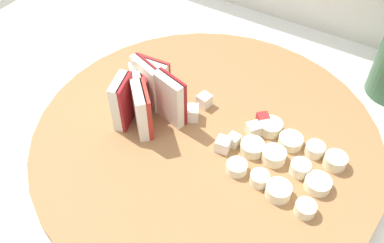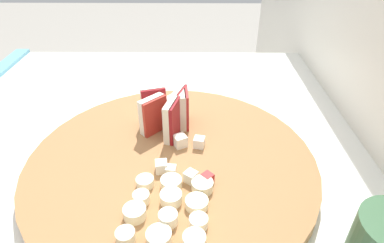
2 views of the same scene
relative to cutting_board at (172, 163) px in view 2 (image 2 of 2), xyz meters
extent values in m
cylinder|color=olive|center=(0.00, 0.00, 0.00)|extent=(0.44, 0.44, 0.02)
cube|color=maroon|center=(-0.10, -0.03, 0.04)|extent=(0.02, 0.04, 0.07)
cube|color=#EFE5CC|center=(-0.10, -0.04, 0.04)|extent=(0.02, 0.04, 0.07)
cube|color=maroon|center=(-0.10, 0.01, 0.04)|extent=(0.04, 0.03, 0.05)
cube|color=white|center=(-0.11, 0.00, 0.04)|extent=(0.04, 0.04, 0.05)
cube|color=#B22D23|center=(-0.07, -0.03, 0.04)|extent=(0.04, 0.04, 0.06)
cube|color=white|center=(-0.07, -0.04, 0.04)|extent=(0.04, 0.04, 0.06)
cube|color=maroon|center=(-0.10, 0.01, 0.04)|extent=(0.05, 0.02, 0.07)
cube|color=beige|center=(-0.10, 0.01, 0.04)|extent=(0.05, 0.03, 0.07)
cube|color=maroon|center=(-0.05, 0.00, 0.04)|extent=(0.05, 0.02, 0.07)
cube|color=beige|center=(-0.05, 0.00, 0.04)|extent=(0.05, 0.02, 0.07)
cube|color=#A32323|center=(-0.09, 0.02, 0.04)|extent=(0.05, 0.01, 0.07)
cube|color=beige|center=(-0.09, 0.01, 0.04)|extent=(0.05, 0.02, 0.07)
cube|color=#EFE5CC|center=(0.05, 0.03, 0.02)|extent=(0.02, 0.02, 0.02)
cube|color=white|center=(-0.03, 0.04, 0.02)|extent=(0.02, 0.02, 0.02)
cube|color=#A32323|center=(0.05, 0.05, 0.02)|extent=(0.02, 0.02, 0.01)
cube|color=white|center=(-0.03, 0.01, 0.02)|extent=(0.03, 0.03, 0.02)
cube|color=white|center=(0.03, -0.01, 0.02)|extent=(0.02, 0.02, 0.02)
cube|color=beige|center=(0.04, 0.00, 0.02)|extent=(0.02, 0.02, 0.01)
cylinder|color=#F4EAC6|center=(0.06, -0.03, 0.02)|extent=(0.02, 0.02, 0.01)
cylinder|color=#F4EAC6|center=(0.09, -0.03, 0.02)|extent=(0.02, 0.02, 0.01)
cylinder|color=beige|center=(0.11, -0.04, 0.02)|extent=(0.03, 0.03, 0.01)
cylinder|color=beige|center=(0.15, -0.04, 0.02)|extent=(0.02, 0.02, 0.01)
cylinder|color=beige|center=(0.06, 0.00, 0.02)|extent=(0.03, 0.03, 0.01)
cylinder|color=#F4EAC6|center=(0.09, 0.01, 0.02)|extent=(0.03, 0.03, 0.01)
cylinder|color=white|center=(0.12, 0.00, 0.02)|extent=(0.02, 0.02, 0.02)
cylinder|color=#F4EAC6|center=(0.15, 0.00, 0.02)|extent=(0.03, 0.03, 0.01)
cylinder|color=beige|center=(0.07, 0.05, 0.02)|extent=(0.03, 0.03, 0.01)
cylinder|color=beige|center=(0.10, 0.04, 0.02)|extent=(0.03, 0.03, 0.01)
cylinder|color=white|center=(0.13, 0.04, 0.02)|extent=(0.02, 0.02, 0.01)
cylinder|color=beige|center=(0.15, 0.04, 0.02)|extent=(0.03, 0.03, 0.02)
camera|label=1|loc=(0.17, -0.31, 0.40)|focal=38.79mm
camera|label=2|loc=(0.38, 0.04, 0.33)|focal=30.10mm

